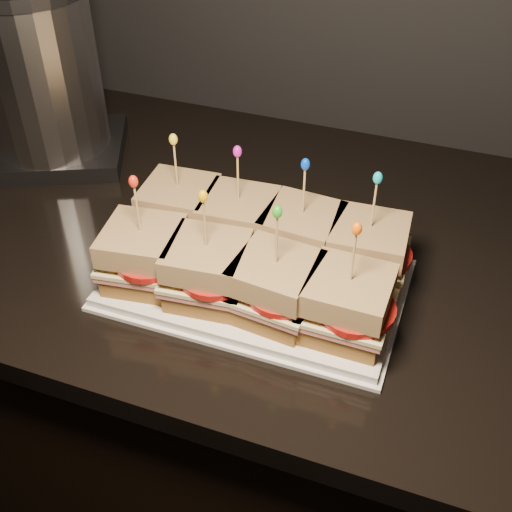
% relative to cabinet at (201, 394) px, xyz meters
% --- Properties ---
extents(cabinet, '(2.25, 0.70, 0.86)m').
position_rel_cabinet_xyz_m(cabinet, '(0.00, 0.00, 0.00)').
color(cabinet, black).
rests_on(cabinet, ground).
extents(granite_slab, '(2.29, 0.74, 0.04)m').
position_rel_cabinet_xyz_m(granite_slab, '(0.00, 0.00, 0.45)').
color(granite_slab, black).
rests_on(granite_slab, cabinet).
extents(platter, '(0.39, 0.24, 0.02)m').
position_rel_cabinet_xyz_m(platter, '(0.17, -0.13, 0.47)').
color(platter, white).
rests_on(platter, granite_slab).
extents(platter_rim, '(0.40, 0.26, 0.01)m').
position_rel_cabinet_xyz_m(platter_rim, '(0.17, -0.13, 0.47)').
color(platter_rim, white).
rests_on(platter_rim, granite_slab).
extents(sandwich_0_bread_bot, '(0.10, 0.10, 0.03)m').
position_rel_cabinet_xyz_m(sandwich_0_bread_bot, '(0.03, -0.07, 0.50)').
color(sandwich_0_bread_bot, brown).
rests_on(sandwich_0_bread_bot, platter).
extents(sandwich_0_ham, '(0.11, 0.11, 0.01)m').
position_rel_cabinet_xyz_m(sandwich_0_ham, '(0.03, -0.07, 0.51)').
color(sandwich_0_ham, '#CE645F').
rests_on(sandwich_0_ham, sandwich_0_bread_bot).
extents(sandwich_0_cheese, '(0.12, 0.11, 0.01)m').
position_rel_cabinet_xyz_m(sandwich_0_cheese, '(0.03, -0.07, 0.52)').
color(sandwich_0_cheese, beige).
rests_on(sandwich_0_cheese, sandwich_0_ham).
extents(sandwich_0_tomato, '(0.10, 0.10, 0.01)m').
position_rel_cabinet_xyz_m(sandwich_0_tomato, '(0.04, -0.08, 0.53)').
color(sandwich_0_tomato, red).
rests_on(sandwich_0_tomato, sandwich_0_cheese).
extents(sandwich_0_bread_top, '(0.11, 0.11, 0.03)m').
position_rel_cabinet_xyz_m(sandwich_0_bread_top, '(0.03, -0.07, 0.55)').
color(sandwich_0_bread_top, brown).
rests_on(sandwich_0_bread_top, sandwich_0_tomato).
extents(sandwich_0_pick, '(0.00, 0.00, 0.09)m').
position_rel_cabinet_xyz_m(sandwich_0_pick, '(0.03, -0.07, 0.60)').
color(sandwich_0_pick, tan).
rests_on(sandwich_0_pick, sandwich_0_bread_top).
extents(sandwich_0_frill, '(0.01, 0.01, 0.02)m').
position_rel_cabinet_xyz_m(sandwich_0_frill, '(0.03, -0.07, 0.64)').
color(sandwich_0_frill, yellow).
rests_on(sandwich_0_frill, sandwich_0_pick).
extents(sandwich_1_bread_bot, '(0.10, 0.10, 0.03)m').
position_rel_cabinet_xyz_m(sandwich_1_bread_bot, '(0.12, -0.07, 0.50)').
color(sandwich_1_bread_bot, brown).
rests_on(sandwich_1_bread_bot, platter).
extents(sandwich_1_ham, '(0.11, 0.11, 0.01)m').
position_rel_cabinet_xyz_m(sandwich_1_ham, '(0.12, -0.07, 0.51)').
color(sandwich_1_ham, '#CE645F').
rests_on(sandwich_1_ham, sandwich_1_bread_bot).
extents(sandwich_1_cheese, '(0.12, 0.11, 0.01)m').
position_rel_cabinet_xyz_m(sandwich_1_cheese, '(0.12, -0.07, 0.52)').
color(sandwich_1_cheese, beige).
rests_on(sandwich_1_cheese, sandwich_1_ham).
extents(sandwich_1_tomato, '(0.10, 0.10, 0.01)m').
position_rel_cabinet_xyz_m(sandwich_1_tomato, '(0.14, -0.08, 0.53)').
color(sandwich_1_tomato, red).
rests_on(sandwich_1_tomato, sandwich_1_cheese).
extents(sandwich_1_bread_top, '(0.11, 0.11, 0.03)m').
position_rel_cabinet_xyz_m(sandwich_1_bread_top, '(0.12, -0.07, 0.55)').
color(sandwich_1_bread_top, brown).
rests_on(sandwich_1_bread_top, sandwich_1_tomato).
extents(sandwich_1_pick, '(0.00, 0.00, 0.09)m').
position_rel_cabinet_xyz_m(sandwich_1_pick, '(0.12, -0.07, 0.60)').
color(sandwich_1_pick, tan).
rests_on(sandwich_1_pick, sandwich_1_bread_top).
extents(sandwich_1_frill, '(0.01, 0.01, 0.02)m').
position_rel_cabinet_xyz_m(sandwich_1_frill, '(0.12, -0.07, 0.64)').
color(sandwich_1_frill, '#C412B4').
rests_on(sandwich_1_frill, sandwich_1_pick).
extents(sandwich_2_bread_bot, '(0.10, 0.10, 0.03)m').
position_rel_cabinet_xyz_m(sandwich_2_bread_bot, '(0.22, -0.07, 0.50)').
color(sandwich_2_bread_bot, brown).
rests_on(sandwich_2_bread_bot, platter).
extents(sandwich_2_ham, '(0.11, 0.11, 0.01)m').
position_rel_cabinet_xyz_m(sandwich_2_ham, '(0.22, -0.07, 0.51)').
color(sandwich_2_ham, '#CE645F').
rests_on(sandwich_2_ham, sandwich_2_bread_bot).
extents(sandwich_2_cheese, '(0.12, 0.11, 0.01)m').
position_rel_cabinet_xyz_m(sandwich_2_cheese, '(0.22, -0.07, 0.52)').
color(sandwich_2_cheese, beige).
rests_on(sandwich_2_cheese, sandwich_2_ham).
extents(sandwich_2_tomato, '(0.10, 0.10, 0.01)m').
position_rel_cabinet_xyz_m(sandwich_2_tomato, '(0.23, -0.08, 0.53)').
color(sandwich_2_tomato, red).
rests_on(sandwich_2_tomato, sandwich_2_cheese).
extents(sandwich_2_bread_top, '(0.11, 0.11, 0.03)m').
position_rel_cabinet_xyz_m(sandwich_2_bread_top, '(0.22, -0.07, 0.55)').
color(sandwich_2_bread_top, brown).
rests_on(sandwich_2_bread_top, sandwich_2_tomato).
extents(sandwich_2_pick, '(0.00, 0.00, 0.09)m').
position_rel_cabinet_xyz_m(sandwich_2_pick, '(0.22, -0.07, 0.60)').
color(sandwich_2_pick, tan).
rests_on(sandwich_2_pick, sandwich_2_bread_top).
extents(sandwich_2_frill, '(0.01, 0.01, 0.02)m').
position_rel_cabinet_xyz_m(sandwich_2_frill, '(0.22, -0.07, 0.64)').
color(sandwich_2_frill, '#043DD0').
rests_on(sandwich_2_frill, sandwich_2_pick).
extents(sandwich_3_bread_bot, '(0.10, 0.10, 0.03)m').
position_rel_cabinet_xyz_m(sandwich_3_bread_bot, '(0.31, -0.07, 0.50)').
color(sandwich_3_bread_bot, brown).
rests_on(sandwich_3_bread_bot, platter).
extents(sandwich_3_ham, '(0.11, 0.11, 0.01)m').
position_rel_cabinet_xyz_m(sandwich_3_ham, '(0.31, -0.07, 0.51)').
color(sandwich_3_ham, '#CE645F').
rests_on(sandwich_3_ham, sandwich_3_bread_bot).
extents(sandwich_3_cheese, '(0.11, 0.11, 0.01)m').
position_rel_cabinet_xyz_m(sandwich_3_cheese, '(0.31, -0.07, 0.52)').
color(sandwich_3_cheese, beige).
rests_on(sandwich_3_cheese, sandwich_3_ham).
extents(sandwich_3_tomato, '(0.10, 0.10, 0.01)m').
position_rel_cabinet_xyz_m(sandwich_3_tomato, '(0.32, -0.08, 0.53)').
color(sandwich_3_tomato, red).
rests_on(sandwich_3_tomato, sandwich_3_cheese).
extents(sandwich_3_bread_top, '(0.10, 0.10, 0.03)m').
position_rel_cabinet_xyz_m(sandwich_3_bread_top, '(0.31, -0.07, 0.55)').
color(sandwich_3_bread_top, brown).
rests_on(sandwich_3_bread_top, sandwich_3_tomato).
extents(sandwich_3_pick, '(0.00, 0.00, 0.09)m').
position_rel_cabinet_xyz_m(sandwich_3_pick, '(0.31, -0.07, 0.60)').
color(sandwich_3_pick, tan).
rests_on(sandwich_3_pick, sandwich_3_bread_top).
extents(sandwich_3_frill, '(0.01, 0.01, 0.02)m').
position_rel_cabinet_xyz_m(sandwich_3_frill, '(0.31, -0.07, 0.64)').
color(sandwich_3_frill, '#0BB4BF').
rests_on(sandwich_3_frill, sandwich_3_pick).
extents(sandwich_4_bread_bot, '(0.11, 0.11, 0.03)m').
position_rel_cabinet_xyz_m(sandwich_4_bread_bot, '(0.03, -0.18, 0.50)').
color(sandwich_4_bread_bot, brown).
rests_on(sandwich_4_bread_bot, platter).
extents(sandwich_4_ham, '(0.12, 0.12, 0.01)m').
position_rel_cabinet_xyz_m(sandwich_4_ham, '(0.03, -0.18, 0.51)').
color(sandwich_4_ham, '#CE645F').
rests_on(sandwich_4_ham, sandwich_4_bread_bot).
extents(sandwich_4_cheese, '(0.12, 0.12, 0.01)m').
position_rel_cabinet_xyz_m(sandwich_4_cheese, '(0.03, -0.18, 0.52)').
color(sandwich_4_cheese, beige).
rests_on(sandwich_4_cheese, sandwich_4_ham).
extents(sandwich_4_tomato, '(0.10, 0.10, 0.01)m').
position_rel_cabinet_xyz_m(sandwich_4_tomato, '(0.04, -0.19, 0.53)').
color(sandwich_4_tomato, red).
rests_on(sandwich_4_tomato, sandwich_4_cheese).
extents(sandwich_4_bread_top, '(0.11, 0.11, 0.03)m').
position_rel_cabinet_xyz_m(sandwich_4_bread_top, '(0.03, -0.18, 0.55)').
color(sandwich_4_bread_top, brown).
rests_on(sandwich_4_bread_top, sandwich_4_tomato).
extents(sandwich_4_pick, '(0.00, 0.00, 0.09)m').
position_rel_cabinet_xyz_m(sandwich_4_pick, '(0.03, -0.18, 0.60)').
color(sandwich_4_pick, tan).
rests_on(sandwich_4_pick, sandwich_4_bread_top).
extents(sandwich_4_frill, '(0.01, 0.01, 0.02)m').
position_rel_cabinet_xyz_m(sandwich_4_frill, '(0.03, -0.18, 0.64)').
color(sandwich_4_frill, red).
rests_on(sandwich_4_frill, sandwich_4_pick).
extents(sandwich_5_bread_bot, '(0.11, 0.11, 0.03)m').
position_rel_cabinet_xyz_m(sandwich_5_bread_bot, '(0.12, -0.18, 0.50)').
color(sandwich_5_bread_bot, brown).
rests_on(sandwich_5_bread_bot, platter).
extents(sandwich_5_ham, '(0.12, 0.11, 0.01)m').
position_rel_cabinet_xyz_m(sandwich_5_ham, '(0.12, -0.18, 0.51)').
color(sandwich_5_ham, '#CE645F').
rests_on(sandwich_5_ham, sandwich_5_bread_bot).
extents(sandwich_5_cheese, '(0.12, 0.12, 0.01)m').
position_rel_cabinet_xyz_m(sandwich_5_cheese, '(0.12, -0.18, 0.52)').
color(sandwich_5_cheese, beige).
rests_on(sandwich_5_cheese, sandwich_5_ham).
extents(sandwich_5_tomato, '(0.10, 0.10, 0.01)m').
position_rel_cabinet_xyz_m(sandwich_5_tomato, '(0.14, -0.19, 0.53)').
color(sandwich_5_tomato, red).
rests_on(sandwich_5_tomato, sandwich_5_cheese).
extents(sandwich_5_bread_top, '(0.11, 0.11, 0.03)m').
position_rel_cabinet_xyz_m(sandwich_5_bread_top, '(0.12, -0.18, 0.55)').
color(sandwich_5_bread_top, brown).
rests_on(sandwich_5_bread_top, sandwich_5_tomato).
extents(sandwich_5_pick, '(0.00, 0.00, 0.09)m').
position_rel_cabinet_xyz_m(sandwich_5_pick, '(0.12, -0.18, 0.60)').
color(sandwich_5_pick, tan).
rests_on(sandwich_5_pick, sandwich_5_bread_top).
extents(sandwich_5_frill, '(0.01, 0.01, 0.02)m').
position_rel_cabinet_xyz_m(sandwich_5_frill, '(0.12, -0.18, 0.64)').
color(sandwich_5_frill, '#F2AF03').
rests_on(sandwich_5_frill, sandwich_5_pick).
extents(sandwich_6_bread_bot, '(0.11, 0.11, 0.03)m').
position_rel_cabinet_xyz_m(sandwich_6_bread_bot, '(0.22, -0.18, 0.50)').
color(sandwich_6_bread_bot, brown).
rests_on(sandwich_6_bread_bot, platter).
extents(sandwich_6_ham, '(0.12, 0.11, 0.01)m').
position_rel_cabinet_xyz_m(sandwich_6_ham, '(0.22, -0.18, 0.51)').
color(sandwich_6_ham, '#CE645F').
rests_on(sandwich_6_ham, sandwich_6_bread_bot).
extents(sandwich_6_cheese, '(0.12, 0.12, 0.01)m').
position_rel_cabinet_xyz_m(sandwich_6_cheese, '(0.22, -0.18, 0.52)').
color(sandwich_6_cheese, beige).
rests_on(sandwich_6_cheese, sandwich_6_ham).
extents(sandwich_6_tomato, '(0.10, 0.10, 0.01)m').
position_rel_cabinet_xyz_m(sandwich_6_tomato, '(0.23, -0.19, 0.53)').
color(sandwich_6_tomato, red).
rests_on(sandwich_6_tomato, sandwich_6_cheese).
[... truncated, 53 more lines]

